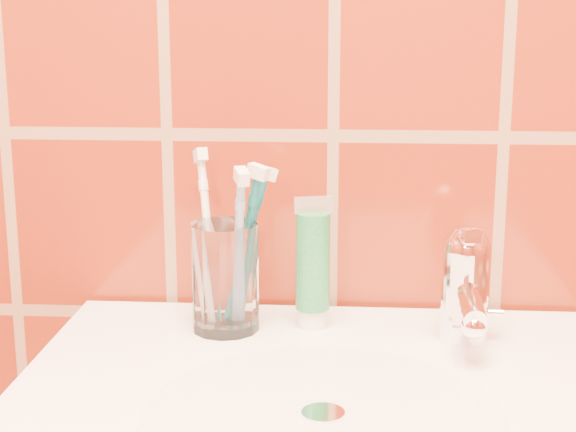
{
  "coord_description": "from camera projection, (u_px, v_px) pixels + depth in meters",
  "views": [
    {
      "loc": [
        0.02,
        0.25,
        1.18
      ],
      "look_at": [
        -0.04,
        1.08,
        0.98
      ],
      "focal_mm": 55.0,
      "sensor_mm": 36.0,
      "label": 1
    }
  ],
  "objects": [
    {
      "name": "toothbrush_0",
      "position": [
        209.0,
        239.0,
        0.92
      ],
      "size": [
        0.09,
        0.14,
        0.2
      ],
      "primitive_type": null,
      "rotation": [
        0.33,
        0.0,
        -2.74
      ],
      "color": "white",
      "rests_on": "glass_tumbler"
    },
    {
      "name": "toothbrush_3",
      "position": [
        244.0,
        248.0,
        0.92
      ],
      "size": [
        0.11,
        0.1,
        0.18
      ],
      "primitive_type": null,
      "rotation": [
        0.3,
        0.0,
        1.98
      ],
      "color": "#0D6475",
      "rests_on": "glass_tumbler"
    },
    {
      "name": "toothpaste_tube",
      "position": [
        313.0,
        267.0,
        0.91
      ],
      "size": [
        0.04,
        0.04,
        0.14
      ],
      "rotation": [
        0.0,
        0.0,
        0.26
      ],
      "color": "white",
      "rests_on": "pedestal_sink"
    },
    {
      "name": "toothbrush_2",
      "position": [
        244.0,
        249.0,
        0.9
      ],
      "size": [
        0.09,
        0.08,
        0.19
      ],
      "primitive_type": null,
      "rotation": [
        0.21,
        0.0,
        1.14
      ],
      "color": "#0C6368",
      "rests_on": "glass_tumbler"
    },
    {
      "name": "toothbrush_1",
      "position": [
        238.0,
        253.0,
        0.89
      ],
      "size": [
        0.07,
        0.11,
        0.19
      ],
      "primitive_type": null,
      "rotation": [
        0.24,
        0.0,
        0.36
      ],
      "color": "#7AA3D9",
      "rests_on": "glass_tumbler"
    },
    {
      "name": "glass_tumbler",
      "position": [
        225.0,
        277.0,
        0.91
      ],
      "size": [
        0.08,
        0.08,
        0.11
      ],
      "primitive_type": "cylinder",
      "rotation": [
        0.0,
        0.0,
        0.21
      ],
      "color": "white",
      "rests_on": "pedestal_sink"
    },
    {
      "name": "faucet",
      "position": [
        466.0,
        281.0,
        0.87
      ],
      "size": [
        0.05,
        0.11,
        0.12
      ],
      "color": "white",
      "rests_on": "pedestal_sink"
    }
  ]
}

